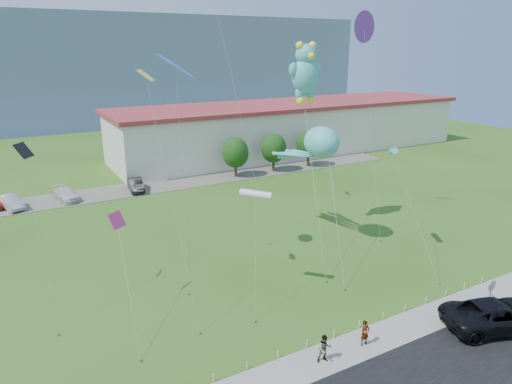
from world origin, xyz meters
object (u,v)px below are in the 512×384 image
octopus_kite (314,148)px  warehouse (294,127)px  parked_car_white (66,194)px  pedestrian_left (365,333)px  pedestrian_right (325,349)px  parked_car_black (136,185)px  teddy_bear_kite (305,72)px  suv (496,315)px  parked_car_silver (10,202)px  stop_sign (491,289)px

octopus_kite → warehouse: bearing=58.8°
warehouse → parked_car_white: (-37.59, -9.35, -3.38)m
warehouse → pedestrian_left: bearing=-119.0°
warehouse → pedestrian_right: 55.24m
parked_car_white → octopus_kite: bearing=-62.5°
parked_car_black → teddy_bear_kite: bearing=-55.9°
suv → teddy_bear_kite: bearing=23.4°
pedestrian_right → parked_car_silver: bearing=127.2°
suv → parked_car_black: size_ratio=1.46×
suv → stop_sign: bearing=-22.2°
warehouse → octopus_kite: bearing=-121.2°
warehouse → pedestrian_left: (-25.98, -46.85, -3.23)m
pedestrian_right → parked_car_black: bearing=107.2°
warehouse → parked_car_white: warehouse is taller
suv → octopus_kite: octopus_kite is taller
parked_car_silver → teddy_bear_kite: teddy_bear_kite is taller
parked_car_white → pedestrian_right: bearing=-86.7°
pedestrian_left → octopus_kite: 17.21m
octopus_kite → teddy_bear_kite: (0.81, 2.74, 6.15)m
pedestrian_left → pedestrian_right: size_ratio=0.96×
parked_car_silver → octopus_kite: (23.48, -23.21, 7.91)m
suv → teddy_bear_kite: (-1.41, 19.44, 13.89)m
parked_car_white → warehouse: bearing=4.4°
parked_car_black → octopus_kite: octopus_kite is taller
suv → pedestrian_left: suv is taller
warehouse → teddy_bear_kite: teddy_bear_kite is taller
pedestrian_left → pedestrian_right: pedestrian_right is taller
parked_car_black → parked_car_silver: bearing=-174.1°
stop_sign → parked_car_black: (-13.13, 38.45, -1.06)m
warehouse → suv: (-17.65, -49.50, -3.14)m
pedestrian_right → parked_car_black: (-0.66, 37.16, -0.12)m
suv → pedestrian_right: bearing=96.5°
pedestrian_right → parked_car_black: 37.17m
pedestrian_right → octopus_kite: octopus_kite is taller
warehouse → suv: bearing=-109.6°
warehouse → parked_car_white: size_ratio=13.02×
teddy_bear_kite → octopus_kite: bearing=-106.4°
stop_sign → parked_car_silver: bearing=124.8°
octopus_kite → teddy_bear_kite: size_ratio=0.77×
parked_car_white → octopus_kite: 30.47m
pedestrian_right → parked_car_silver: size_ratio=0.36×
warehouse → stop_sign: (-16.50, -48.21, -2.26)m
pedestrian_left → octopus_kite: octopus_kite is taller
teddy_bear_kite → parked_car_white: bearing=131.8°
parked_car_silver → octopus_kite: bearing=-63.8°
warehouse → stop_sign: size_ratio=24.40×
parked_car_silver → stop_sign: bearing=-74.3°
parked_car_white → octopus_kite: octopus_kite is taller
warehouse → parked_car_silver: warehouse is taller
pedestrian_left → warehouse: bearing=63.4°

